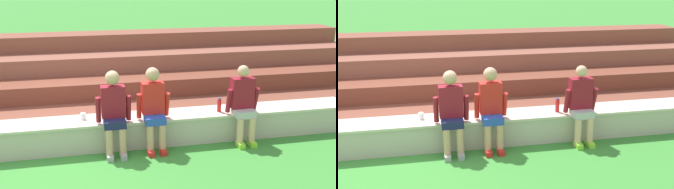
% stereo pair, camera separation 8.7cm
% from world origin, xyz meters
% --- Properties ---
extents(ground_plane, '(80.00, 80.00, 0.00)m').
position_xyz_m(ground_plane, '(0.00, 0.00, 0.00)').
color(ground_plane, '#388433').
extents(stone_seating_wall, '(10.02, 0.59, 0.48)m').
position_xyz_m(stone_seating_wall, '(0.00, 0.28, 0.26)').
color(stone_seating_wall, '#B7AF9E').
rests_on(stone_seating_wall, ground).
extents(brick_bleachers, '(13.33, 3.12, 1.41)m').
position_xyz_m(brick_bleachers, '(0.00, 2.78, 0.53)').
color(brick_bleachers, brown).
rests_on(brick_bleachers, ground).
extents(person_far_left, '(0.55, 0.53, 1.33)m').
position_xyz_m(person_far_left, '(0.76, -0.02, 0.72)').
color(person_far_left, tan).
rests_on(person_far_left, ground).
extents(person_left_of_center, '(0.54, 0.55, 1.34)m').
position_xyz_m(person_left_of_center, '(1.40, 0.02, 0.72)').
color(person_left_of_center, tan).
rests_on(person_left_of_center, ground).
extents(person_center, '(0.56, 0.49, 1.32)m').
position_xyz_m(person_center, '(2.91, -0.02, 0.70)').
color(person_center, '#DBAD89').
rests_on(person_center, ground).
extents(water_bottle_mid_right, '(0.07, 0.07, 0.25)m').
position_xyz_m(water_bottle_mid_right, '(2.57, 0.22, 0.60)').
color(water_bottle_mid_right, red).
rests_on(water_bottle_mid_right, stone_seating_wall).
extents(plastic_cup_left_end, '(0.08, 0.08, 0.11)m').
position_xyz_m(plastic_cup_left_end, '(0.29, 0.32, 0.54)').
color(plastic_cup_left_end, white).
rests_on(plastic_cup_left_end, stone_seating_wall).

